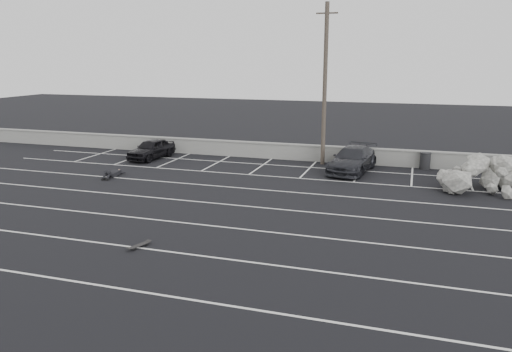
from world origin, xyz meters
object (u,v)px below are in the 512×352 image
(car_left, at_px, (151,149))
(trash_bin, at_px, (425,161))
(person, at_px, (115,171))
(riprap_pile, at_px, (493,180))
(utility_pole, at_px, (325,85))
(skateboard, at_px, (139,245))
(car_right, at_px, (352,160))

(car_left, relative_size, trash_bin, 3.75)
(person, bearing_deg, riprap_pile, 1.46)
(utility_pole, height_order, skateboard, utility_pole)
(utility_pole, xyz_separation_m, riprap_pile, (9.42, -3.70, -4.43))
(car_right, xyz_separation_m, person, (-12.82, -5.18, -0.47))
(trash_bin, relative_size, riprap_pile, 0.19)
(car_right, height_order, skateboard, car_right)
(car_right, relative_size, riprap_pile, 0.91)
(car_left, height_order, riprap_pile, riprap_pile)
(skateboard, bearing_deg, person, 145.69)
(car_left, height_order, utility_pole, utility_pole)
(utility_pole, bearing_deg, trash_bin, 3.71)
(skateboard, bearing_deg, trash_bin, 77.91)
(trash_bin, distance_m, skateboard, 19.24)
(utility_pole, bearing_deg, car_left, -171.23)
(riprap_pile, bearing_deg, person, -171.46)
(car_right, bearing_deg, utility_pole, 151.83)
(car_right, xyz_separation_m, utility_pole, (-2.05, 1.55, 4.24))
(trash_bin, height_order, person, trash_bin)
(trash_bin, bearing_deg, car_right, -154.59)
(car_right, distance_m, trash_bin, 4.56)
(car_right, relative_size, skateboard, 5.82)
(trash_bin, xyz_separation_m, riprap_pile, (3.25, -4.10, 0.01))
(trash_bin, bearing_deg, riprap_pile, -51.59)
(utility_pole, distance_m, riprap_pile, 11.05)
(trash_bin, height_order, riprap_pile, riprap_pile)
(car_right, distance_m, person, 13.84)
(riprap_pile, bearing_deg, utility_pole, 158.55)
(car_right, bearing_deg, riprap_pile, -7.26)
(car_right, relative_size, person, 1.93)
(car_left, bearing_deg, skateboard, -55.38)
(car_left, bearing_deg, car_right, 7.69)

